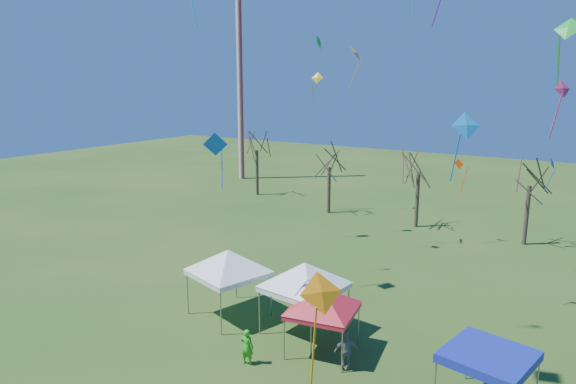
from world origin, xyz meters
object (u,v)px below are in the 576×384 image
object	(u,v)px
radio_mast	(240,76)
tree_0	(257,134)
tree_3	(532,164)
person_green	(247,347)
tent_white_mid	(305,267)
person_grey	(346,351)
tree_1	(330,151)
tent_blue	(489,357)
tent_white_west	(228,254)
tent_red	(323,293)
tree_2	(420,152)

from	to	relation	value
radio_mast	tree_0	size ratio (longest dim) A/B	2.96
radio_mast	tree_3	world-z (taller)	radio_mast
person_green	radio_mast	bearing A→B (deg)	-63.27
tree_0	person_green	bearing A→B (deg)	-55.09
tent_white_mid	person_green	xyz separation A→B (m)	(-0.60, -3.80, -2.51)
person_grey	tree_3	bearing A→B (deg)	-140.28
tree_0	person_grey	distance (m)	35.16
tree_1	person_green	world-z (taller)	tree_1
tree_3	tree_0	bearing A→B (deg)	172.92
tent_blue	tent_white_mid	bearing A→B (deg)	169.89
tent_white_west	person_grey	size ratio (longest dim) A/B	2.56
tent_white_mid	tent_red	distance (m)	2.07
tent_red	person_green	bearing A→B (deg)	-130.32
tree_3	tent_red	xyz separation A→B (m)	(-5.30, -21.74, -3.26)
tree_3	tent_white_mid	bearing A→B (deg)	-108.62
tree_3	person_green	xyz separation A→B (m)	(-7.53, -24.38, -5.28)
tree_1	person_grey	distance (m)	27.01
radio_mast	tree_1	bearing A→B (deg)	-28.48
tent_red	tree_1	bearing A→B (deg)	117.23
tree_1	tent_white_mid	distance (m)	23.50
tree_0	tent_white_west	distance (m)	29.21
person_grey	person_green	distance (m)	4.22
tree_0	tree_1	size ratio (longest dim) A/B	1.12
tree_1	tent_white_west	distance (m)	22.54
radio_mast	tree_3	xyz separation A→B (m)	(34.03, -9.96, -6.42)
tent_red	radio_mast	bearing A→B (deg)	132.19
tree_0	radio_mast	bearing A→B (deg)	137.23
tree_0	person_grey	world-z (taller)	tree_0
person_green	tree_2	bearing A→B (deg)	-98.92
tree_1	tent_blue	size ratio (longest dim) A/B	2.22
tent_red	person_grey	bearing A→B (deg)	-26.77
tree_2	person_green	size ratio (longest dim) A/B	5.10
tree_2	person_green	distance (m)	25.33
tree_3	tent_white_west	size ratio (longest dim) A/B	1.77
tree_1	tent_red	bearing A→B (deg)	-62.77
radio_mast	tent_red	xyz separation A→B (m)	(28.73, -31.70, -9.69)
radio_mast	tree_1	distance (m)	20.72
tent_white_west	person_green	bearing A→B (deg)	-42.35
person_green	tent_white_mid	bearing A→B (deg)	-109.94
tent_red	tent_blue	bearing A→B (deg)	-3.11
radio_mast	tree_1	world-z (taller)	radio_mast
tree_3	tent_red	world-z (taller)	tree_3
tree_2	tent_white_mid	world-z (taller)	tree_2
tree_0	tree_1	xyz separation A→B (m)	(10.08, -2.73, -0.70)
tree_0	tent_white_mid	bearing A→B (deg)	-50.16
tent_red	tent_white_mid	bearing A→B (deg)	144.41
tree_0	tree_2	bearing A→B (deg)	-9.24
radio_mast	tree_3	size ratio (longest dim) A/B	3.16
tree_2	tent_blue	bearing A→B (deg)	-65.62
radio_mast	person_grey	xyz separation A→B (m)	(30.29, -32.48, -11.63)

